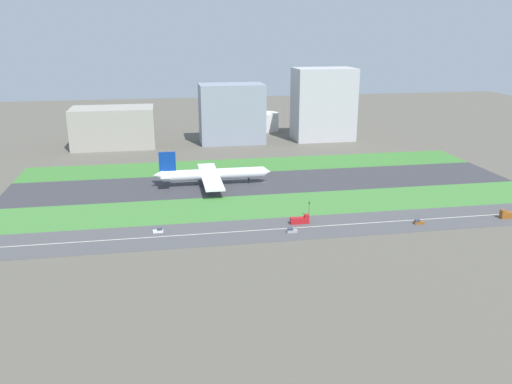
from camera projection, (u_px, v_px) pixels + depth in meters
ground_plane at (264, 182)px, 299.82m from camera, size 800.00×800.00×0.00m
runway at (264, 182)px, 299.80m from camera, size 280.00×46.00×0.10m
grass_median_north at (252, 165)px, 338.38m from camera, size 280.00×36.00×0.10m
grass_median_south at (280, 205)px, 261.23m from camera, size 280.00×36.00×0.10m
highway at (297, 228)px, 231.13m from camera, size 280.00×28.00×0.10m
highway_centerline at (297, 228)px, 231.11m from camera, size 266.00×0.50×0.01m
airliner at (211, 174)px, 292.84m from camera, size 65.00×56.00×19.70m
truck_0 at (300, 220)px, 235.84m from camera, size 8.40×2.50×4.00m
truck_1 at (508, 215)px, 242.79m from camera, size 8.40×2.50×4.00m
car_1 at (418, 222)px, 235.47m from camera, size 4.40×1.80×2.00m
car_0 at (292, 231)px, 225.56m from camera, size 4.40×1.80×2.00m
car_2 at (159, 231)px, 225.45m from camera, size 4.40×1.80×2.00m
traffic_light at (309, 208)px, 243.67m from camera, size 0.36×0.50×7.20m
terminal_building at (113, 127)px, 387.47m from camera, size 58.82×34.13×28.82m
hangar_building at (232, 114)px, 400.15m from camera, size 47.98×27.43×44.13m
office_tower at (323, 104)px, 410.82m from camera, size 45.91×28.96×54.87m
fuel_tank_west at (227, 123)px, 447.26m from camera, size 23.76×23.76×14.12m
fuel_tank_centre at (264, 122)px, 452.48m from camera, size 25.09×25.09×15.09m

